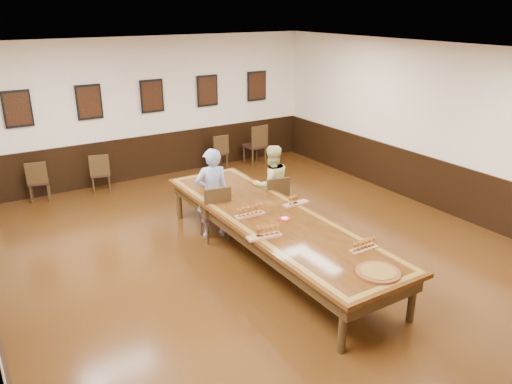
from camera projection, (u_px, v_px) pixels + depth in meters
floor at (272, 260)px, 8.01m from camera, size 8.00×10.00×0.02m
ceiling at (275, 53)px, 6.87m from camera, size 8.00×10.00×0.02m
wall_back at (152, 109)px, 11.42m from camera, size 8.00×0.02×3.20m
wall_right at (449, 131)px, 9.43m from camera, size 0.02×10.00×3.20m
chair_man at (214, 212)px, 8.57m from camera, size 0.55×0.59×1.00m
chair_woman at (274, 200)px, 9.18m from camera, size 0.51×0.55×0.94m
spare_chair_a at (38, 180)px, 10.31m from camera, size 0.49×0.52×0.87m
spare_chair_b at (100, 172)px, 10.79m from camera, size 0.50×0.53×0.87m
spare_chair_c at (218, 152)px, 12.30m from camera, size 0.41×0.45×0.88m
spare_chair_d at (255, 144)px, 12.65m from camera, size 0.50×0.54×1.03m
person_man at (212, 193)px, 8.56m from camera, size 0.64×0.48×1.60m
person_woman at (271, 184)px, 9.17m from camera, size 0.82×0.68×1.48m
pink_phone at (296, 204)px, 8.22m from camera, size 0.09×0.15×0.01m
wainscoting at (273, 231)px, 7.83m from camera, size 8.00×10.00×1.00m
conference_table at (273, 225)px, 7.79m from camera, size 1.40×5.00×0.76m
posters at (152, 96)px, 11.25m from camera, size 6.14×0.04×0.74m
flight_a at (250, 211)px, 7.74m from camera, size 0.49×0.16×0.18m
flight_b at (295, 200)px, 8.17m from camera, size 0.47×0.15×0.17m
flight_c at (265, 232)px, 7.03m from camera, size 0.53×0.24×0.19m
flight_d at (364, 245)px, 6.67m from camera, size 0.43×0.13×0.16m
red_plate_grp at (285, 219)px, 7.64m from camera, size 0.20×0.20×0.03m
carved_platter at (378, 272)px, 6.09m from camera, size 0.66×0.66×0.04m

